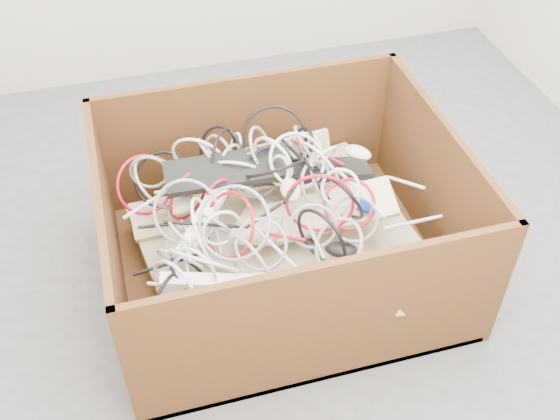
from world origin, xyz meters
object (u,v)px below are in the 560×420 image
object	(u,v)px
power_strip_left	(203,221)
vga_plug	(365,207)
cardboard_box	(277,245)
power_strip_right	(206,283)

from	to	relation	value
power_strip_left	vga_plug	bearing A→B (deg)	-57.67
cardboard_box	power_strip_right	size ratio (longest dim) A/B	4.32
cardboard_box	power_strip_left	bearing A→B (deg)	-170.61
power_strip_left	cardboard_box	bearing A→B (deg)	-41.38
power_strip_left	vga_plug	size ratio (longest dim) A/B	6.69
power_strip_right	vga_plug	distance (m)	0.62
power_strip_left	power_strip_right	bearing A→B (deg)	-149.98
power_strip_left	vga_plug	xyz separation A→B (m)	(0.55, -0.07, -0.01)
power_strip_right	vga_plug	world-z (taller)	power_strip_right
cardboard_box	power_strip_left	distance (m)	0.36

